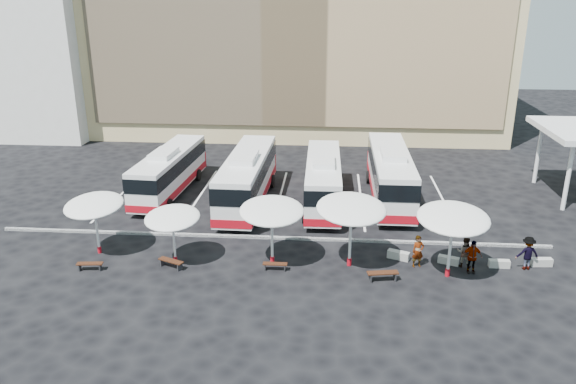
# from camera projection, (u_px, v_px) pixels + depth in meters

# --- Properties ---
(ground) EXTENTS (120.00, 120.00, 0.00)m
(ground) POSITION_uv_depth(u_px,v_px,m) (268.00, 242.00, 34.23)
(ground) COLOR black
(ground) RESTS_ON ground
(sandstone_building) EXTENTS (42.00, 18.25, 29.60)m
(sandstone_building) POSITION_uv_depth(u_px,v_px,m) (300.00, 9.00, 59.90)
(sandstone_building) COLOR tan
(sandstone_building) RESTS_ON ground
(apartment_block) EXTENTS (14.00, 14.00, 18.00)m
(apartment_block) POSITION_uv_depth(u_px,v_px,m) (35.00, 46.00, 59.58)
(apartment_block) COLOR silver
(apartment_block) RESTS_ON ground
(curb_divider) EXTENTS (34.00, 0.25, 0.15)m
(curb_divider) POSITION_uv_depth(u_px,v_px,m) (269.00, 237.00, 34.68)
(curb_divider) COLOR black
(curb_divider) RESTS_ON ground
(bay_lines) EXTENTS (24.15, 12.00, 0.01)m
(bay_lines) POSITION_uv_depth(u_px,v_px,m) (280.00, 197.00, 41.74)
(bay_lines) COLOR white
(bay_lines) RESTS_ON ground
(bus_0) EXTENTS (3.13, 11.29, 3.54)m
(bus_0) POSITION_uv_depth(u_px,v_px,m) (169.00, 170.00, 41.99)
(bus_0) COLOR silver
(bus_0) RESTS_ON ground
(bus_1) EXTENTS (3.08, 12.35, 3.90)m
(bus_1) POSITION_uv_depth(u_px,v_px,m) (247.00, 176.00, 39.95)
(bus_1) COLOR silver
(bus_1) RESTS_ON ground
(bus_2) EXTENTS (2.80, 11.39, 3.60)m
(bus_2) POSITION_uv_depth(u_px,v_px,m) (323.00, 179.00, 39.92)
(bus_2) COLOR silver
(bus_2) RESTS_ON ground
(bus_3) EXTENTS (2.94, 12.38, 3.93)m
(bus_3) POSITION_uv_depth(u_px,v_px,m) (390.00, 173.00, 40.68)
(bus_3) COLOR silver
(bus_3) RESTS_ON ground
(sunshade_0) EXTENTS (3.80, 3.84, 3.50)m
(sunshade_0) POSITION_uv_depth(u_px,v_px,m) (94.00, 205.00, 31.81)
(sunshade_0) COLOR silver
(sunshade_0) RESTS_ON ground
(sunshade_1) EXTENTS (3.22, 3.26, 3.19)m
(sunshade_1) POSITION_uv_depth(u_px,v_px,m) (172.00, 218.00, 30.74)
(sunshade_1) COLOR silver
(sunshade_1) RESTS_ON ground
(sunshade_2) EXTENTS (4.04, 4.08, 3.71)m
(sunshade_2) POSITION_uv_depth(u_px,v_px,m) (272.00, 211.00, 30.49)
(sunshade_2) COLOR silver
(sunshade_2) RESTS_ON ground
(sunshade_3) EXTENTS (4.59, 4.63, 3.98)m
(sunshade_3) POSITION_uv_depth(u_px,v_px,m) (351.00, 209.00, 30.17)
(sunshade_3) COLOR silver
(sunshade_3) RESTS_ON ground
(sunshade_4) EXTENTS (3.79, 3.84, 3.93)m
(sunshade_4) POSITION_uv_depth(u_px,v_px,m) (453.00, 219.00, 29.00)
(sunshade_4) COLOR silver
(sunshade_4) RESTS_ON ground
(wood_bench_0) EXTENTS (1.43, 0.52, 0.43)m
(wood_bench_0) POSITION_uv_depth(u_px,v_px,m) (90.00, 265.00, 30.65)
(wood_bench_0) COLOR black
(wood_bench_0) RESTS_ON ground
(wood_bench_1) EXTENTS (1.54, 0.98, 0.46)m
(wood_bench_1) POSITION_uv_depth(u_px,v_px,m) (171.00, 262.00, 30.91)
(wood_bench_1) COLOR black
(wood_bench_1) RESTS_ON ground
(wood_bench_2) EXTENTS (1.35, 0.37, 0.41)m
(wood_bench_2) POSITION_uv_depth(u_px,v_px,m) (275.00, 265.00, 30.66)
(wood_bench_2) COLOR black
(wood_bench_2) RESTS_ON ground
(wood_bench_3) EXTENTS (1.70, 0.72, 0.51)m
(wood_bench_3) POSITION_uv_depth(u_px,v_px,m) (383.00, 274.00, 29.50)
(wood_bench_3) COLOR black
(wood_bench_3) RESTS_ON ground
(conc_bench_0) EXTENTS (1.30, 0.86, 0.46)m
(conc_bench_0) POSITION_uv_depth(u_px,v_px,m) (398.00, 255.00, 31.99)
(conc_bench_0) COLOR gray
(conc_bench_0) RESTS_ON ground
(conc_bench_1) EXTENTS (1.20, 0.76, 0.43)m
(conc_bench_1) POSITION_uv_depth(u_px,v_px,m) (448.00, 260.00, 31.42)
(conc_bench_1) COLOR gray
(conc_bench_1) RESTS_ON ground
(conc_bench_2) EXTENTS (1.13, 0.39, 0.42)m
(conc_bench_2) POSITION_uv_depth(u_px,v_px,m) (499.00, 264.00, 31.03)
(conc_bench_2) COLOR gray
(conc_bench_2) RESTS_ON ground
(conc_bench_3) EXTENTS (1.19, 0.48, 0.43)m
(conc_bench_3) POSITION_uv_depth(u_px,v_px,m) (541.00, 262.00, 31.20)
(conc_bench_3) COLOR gray
(conc_bench_3) RESTS_ON ground
(passenger_0) EXTENTS (0.76, 0.60, 1.84)m
(passenger_0) POSITION_uv_depth(u_px,v_px,m) (418.00, 251.00, 30.89)
(passenger_0) COLOR black
(passenger_0) RESTS_ON ground
(passenger_1) EXTENTS (1.03, 0.91, 1.76)m
(passenger_1) POSITION_uv_depth(u_px,v_px,m) (465.00, 252.00, 30.85)
(passenger_1) COLOR black
(passenger_1) RESTS_ON ground
(passenger_2) EXTENTS (1.12, 0.51, 1.88)m
(passenger_2) POSITION_uv_depth(u_px,v_px,m) (472.00, 257.00, 30.20)
(passenger_2) COLOR black
(passenger_2) RESTS_ON ground
(passenger_3) EXTENTS (1.31, 0.85, 1.91)m
(passenger_3) POSITION_uv_depth(u_px,v_px,m) (528.00, 253.00, 30.58)
(passenger_3) COLOR black
(passenger_3) RESTS_ON ground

